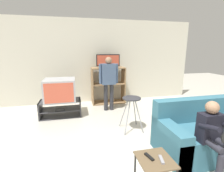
% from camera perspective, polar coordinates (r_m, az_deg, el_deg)
% --- Properties ---
extents(wall_back, '(6.40, 0.06, 2.60)m').
position_cam_1_polar(wall_back, '(5.27, -5.17, 8.51)').
color(wall_back, silver).
rests_on(wall_back, ground_plane).
extents(tv_stand, '(1.01, 0.46, 0.42)m').
position_cam_1_polar(tv_stand, '(4.38, -17.57, -7.52)').
color(tv_stand, '#38383D').
rests_on(tv_stand, ground_plane).
extents(television_main, '(0.74, 0.64, 0.55)m').
position_cam_1_polar(television_main, '(4.22, -17.77, -1.33)').
color(television_main, '#B2B2B7').
rests_on(television_main, tv_stand).
extents(media_shelf, '(1.03, 0.45, 1.14)m').
position_cam_1_polar(media_shelf, '(5.13, -1.38, 0.36)').
color(media_shelf, '#9E7A51').
rests_on(media_shelf, ground_plane).
extents(television_flat, '(0.73, 0.20, 0.40)m').
position_cam_1_polar(television_flat, '(5.03, -1.38, 8.69)').
color(television_flat, black).
rests_on(television_flat, media_shelf).
extents(folding_stool, '(0.42, 0.43, 0.71)m').
position_cam_1_polar(folding_stool, '(3.40, 6.90, -6.12)').
color(folding_stool, '#99999E').
rests_on(folding_stool, ground_plane).
extents(snack_table, '(0.39, 0.39, 0.44)m').
position_cam_1_polar(snack_table, '(2.14, 14.84, -24.97)').
color(snack_table, brown).
rests_on(snack_table, ground_plane).
extents(remote_control_black, '(0.07, 0.15, 0.02)m').
position_cam_1_polar(remote_control_black, '(2.11, 12.93, -23.06)').
color(remote_control_black, black).
rests_on(remote_control_black, snack_table).
extents(remote_control_white, '(0.07, 0.15, 0.02)m').
position_cam_1_polar(remote_control_white, '(2.10, 17.00, -23.48)').
color(remote_control_white, gray).
rests_on(remote_control_white, snack_table).
extents(couch, '(1.51, 0.81, 0.85)m').
position_cam_1_polar(couch, '(3.18, 29.29, -14.64)').
color(couch, teal).
rests_on(couch, ground_plane).
extents(person_standing_adult, '(0.53, 0.20, 1.49)m').
position_cam_1_polar(person_standing_adult, '(4.43, -1.18, 2.54)').
color(person_standing_adult, '#2D2D33').
rests_on(person_standing_adult, ground_plane).
extents(person_seated_child, '(0.33, 0.43, 1.02)m').
position_cam_1_polar(person_seated_child, '(2.57, 32.24, -13.85)').
color(person_seated_child, '#2D2D38').
rests_on(person_seated_child, ground_plane).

